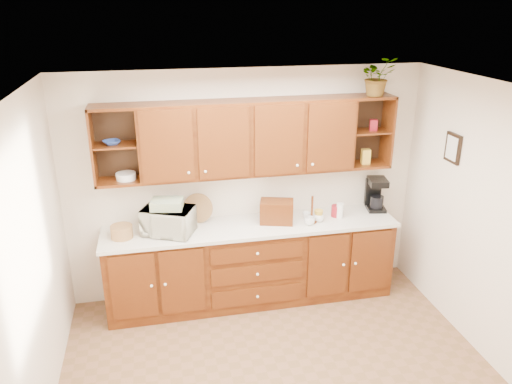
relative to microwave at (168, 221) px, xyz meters
name	(u,v)px	position (x,y,z in m)	size (l,w,h in m)	color
ceiling	(291,97)	(0.90, -1.42, 1.52)	(4.00, 4.00, 0.00)	white
back_wall	(246,185)	(0.90, 0.33, 0.22)	(4.00, 4.00, 0.00)	#EEDFC8
left_wall	(24,285)	(-1.10, -1.42, 0.22)	(3.50, 3.50, 0.00)	#EEDFC8
right_wall	(504,235)	(2.90, -1.42, 0.22)	(3.50, 3.50, 0.00)	#EEDFC8
base_cabinets	(251,264)	(0.90, 0.03, -0.63)	(3.20, 0.60, 0.90)	#391306
countertop	(252,227)	(0.90, 0.02, -0.16)	(3.24, 0.64, 0.04)	silver
upper_cabinets	(249,137)	(0.91, 0.17, 0.81)	(3.20, 0.33, 0.80)	#391306
undercabinet_light	(250,177)	(0.90, 0.12, 0.39)	(0.40, 0.05, 0.03)	white
framed_picture	(453,148)	(2.88, -0.52, 0.77)	(0.03, 0.24, 0.30)	black
wicker_basket	(122,232)	(-0.48, 0.00, -0.08)	(0.23, 0.23, 0.13)	#A57345
microwave	(168,221)	(0.00, 0.00, 0.00)	(0.52, 0.35, 0.29)	#ECE7CB
towel_stack	(167,204)	(0.00, 0.00, 0.19)	(0.32, 0.24, 0.10)	#D3C763
wine_bottle	(153,216)	(-0.16, 0.16, 0.00)	(0.07, 0.07, 0.29)	black
woven_tray	(199,221)	(0.34, 0.23, -0.13)	(0.33, 0.33, 0.02)	#A57345
bread_box	(277,212)	(1.19, 0.04, -0.02)	(0.36, 0.23, 0.25)	#391306
mug_tree	(312,218)	(1.57, -0.04, -0.10)	(0.25, 0.26, 0.31)	#391306
canister_red	(336,211)	(1.89, 0.05, -0.08)	(0.11, 0.11, 0.13)	maroon
canister_white	(340,211)	(1.92, 0.00, -0.06)	(0.08, 0.08, 0.17)	white
canister_yellow	(318,215)	(1.67, 0.01, -0.09)	(0.10, 0.10, 0.11)	gold
coffee_maker	(376,194)	(2.42, 0.17, 0.04)	(0.25, 0.30, 0.38)	black
bowl_stack	(112,143)	(-0.50, 0.16, 0.84)	(0.17, 0.17, 0.04)	#294498
plate_stack	(126,176)	(-0.39, 0.16, 0.47)	(0.20, 0.20, 0.07)	white
pantry_box_yellow	(366,157)	(2.24, 0.14, 0.52)	(0.09, 0.07, 0.17)	gold
pantry_box_red	(373,125)	(2.31, 0.15, 0.88)	(0.08, 0.07, 0.12)	maroon
potted_plant	(377,76)	(2.29, 0.12, 1.41)	(0.37, 0.32, 0.41)	#999999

